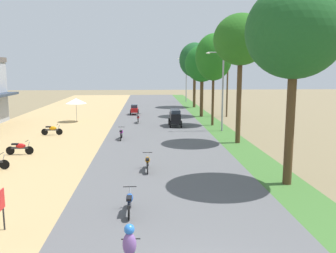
{
  "coord_description": "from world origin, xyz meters",
  "views": [
    {
      "loc": [
        -1.13,
        -8.07,
        5.71
      ],
      "look_at": [
        0.57,
        19.76,
        1.21
      ],
      "focal_mm": 38.4,
      "sensor_mm": 36.0,
      "label": 1
    }
  ],
  "objects_px": {
    "car_hatchback_red": "(134,109)",
    "parked_motorbike_third": "(52,129)",
    "median_tree_fourth": "(202,64)",
    "utility_pole_near": "(228,76)",
    "car_van_black": "(175,117)",
    "parked_motorbike_second": "(20,147)",
    "streetlamp_mid": "(186,76)",
    "motorbike_ahead_fifth": "(138,118)",
    "motorbike_ahead_second": "(130,201)",
    "motorbike_ahead_fourth": "(121,133)",
    "median_tree_fifth": "(195,60)",
    "vendor_umbrella": "(76,101)",
    "median_tree_nearest": "(295,32)",
    "motorbike_ahead_third": "(148,162)",
    "median_tree_third": "(214,57)",
    "streetlamp_near": "(223,85)",
    "median_tree_second": "(241,40)"
  },
  "relations": [
    {
      "from": "median_tree_nearest",
      "to": "streetlamp_mid",
      "type": "relative_size",
      "value": 1.27
    },
    {
      "from": "median_tree_nearest",
      "to": "streetlamp_near",
      "type": "bearing_deg",
      "value": 90.05
    },
    {
      "from": "median_tree_fourth",
      "to": "motorbike_ahead_third",
      "type": "distance_m",
      "value": 24.43
    },
    {
      "from": "motorbike_ahead_third",
      "to": "motorbike_ahead_fifth",
      "type": "xyz_separation_m",
      "value": [
        -0.9,
        17.97,
        0.0
      ]
    },
    {
      "from": "parked_motorbike_third",
      "to": "motorbike_ahead_second",
      "type": "relative_size",
      "value": 1.0
    },
    {
      "from": "median_tree_fourth",
      "to": "motorbike_ahead_fourth",
      "type": "distance_m",
      "value": 17.12
    },
    {
      "from": "utility_pole_near",
      "to": "motorbike_ahead_fourth",
      "type": "height_order",
      "value": "utility_pole_near"
    },
    {
      "from": "motorbike_ahead_fifth",
      "to": "streetlamp_mid",
      "type": "bearing_deg",
      "value": 72.32
    },
    {
      "from": "car_van_black",
      "to": "motorbike_ahead_second",
      "type": "bearing_deg",
      "value": -99.34
    },
    {
      "from": "parked_motorbike_third",
      "to": "median_tree_fourth",
      "type": "relative_size",
      "value": 0.22
    },
    {
      "from": "vendor_umbrella",
      "to": "median_tree_third",
      "type": "xyz_separation_m",
      "value": [
        14.13,
        -3.29,
        4.5
      ]
    },
    {
      "from": "median_tree_fourth",
      "to": "motorbike_ahead_fifth",
      "type": "bearing_deg",
      "value": -146.77
    },
    {
      "from": "median_tree_second",
      "to": "motorbike_ahead_fifth",
      "type": "relative_size",
      "value": 5.37
    },
    {
      "from": "median_tree_third",
      "to": "utility_pole_near",
      "type": "height_order",
      "value": "utility_pole_near"
    },
    {
      "from": "median_tree_third",
      "to": "motorbike_ahead_second",
      "type": "height_order",
      "value": "median_tree_third"
    },
    {
      "from": "parked_motorbike_second",
      "to": "motorbike_ahead_second",
      "type": "distance_m",
      "value": 12.86
    },
    {
      "from": "median_tree_fifth",
      "to": "motorbike_ahead_second",
      "type": "distance_m",
      "value": 40.37
    },
    {
      "from": "median_tree_fourth",
      "to": "motorbike_ahead_third",
      "type": "xyz_separation_m",
      "value": [
        -6.55,
        -22.84,
        -5.68
      ]
    },
    {
      "from": "car_hatchback_red",
      "to": "parked_motorbike_third",
      "type": "bearing_deg",
      "value": -116.23
    },
    {
      "from": "vendor_umbrella",
      "to": "median_tree_fourth",
      "type": "relative_size",
      "value": 0.3
    },
    {
      "from": "parked_motorbike_second",
      "to": "streetlamp_mid",
      "type": "xyz_separation_m",
      "value": [
        15.31,
        38.03,
        3.87
      ]
    },
    {
      "from": "utility_pole_near",
      "to": "car_van_black",
      "type": "relative_size",
      "value": 3.84
    },
    {
      "from": "median_tree_second",
      "to": "median_tree_third",
      "type": "height_order",
      "value": "median_tree_second"
    },
    {
      "from": "vendor_umbrella",
      "to": "motorbike_ahead_second",
      "type": "distance_m",
      "value": 26.19
    },
    {
      "from": "car_hatchback_red",
      "to": "median_tree_fourth",
      "type": "bearing_deg",
      "value": -14.48
    },
    {
      "from": "streetlamp_near",
      "to": "motorbike_ahead_third",
      "type": "xyz_separation_m",
      "value": [
        -6.88,
        -12.69,
        -3.69
      ]
    },
    {
      "from": "median_tree_second",
      "to": "motorbike_ahead_fifth",
      "type": "bearing_deg",
      "value": 126.43
    },
    {
      "from": "parked_motorbike_third",
      "to": "car_hatchback_red",
      "type": "height_order",
      "value": "car_hatchback_red"
    },
    {
      "from": "parked_motorbike_third",
      "to": "motorbike_ahead_fourth",
      "type": "distance_m",
      "value": 6.48
    },
    {
      "from": "median_tree_fourth",
      "to": "motorbike_ahead_fifth",
      "type": "distance_m",
      "value": 10.56
    },
    {
      "from": "streetlamp_near",
      "to": "car_hatchback_red",
      "type": "height_order",
      "value": "streetlamp_near"
    },
    {
      "from": "median_tree_fifth",
      "to": "utility_pole_near",
      "type": "bearing_deg",
      "value": -76.44
    },
    {
      "from": "median_tree_fourth",
      "to": "utility_pole_near",
      "type": "xyz_separation_m",
      "value": [
        3.02,
        -0.12,
        -1.44
      ]
    },
    {
      "from": "parked_motorbike_third",
      "to": "motorbike_ahead_fourth",
      "type": "relative_size",
      "value": 1.0
    },
    {
      "from": "car_van_black",
      "to": "utility_pole_near",
      "type": "bearing_deg",
      "value": 46.98
    },
    {
      "from": "parked_motorbike_third",
      "to": "median_tree_fifth",
      "type": "distance_m",
      "value": 27.22
    },
    {
      "from": "parked_motorbike_third",
      "to": "median_tree_nearest",
      "type": "distance_m",
      "value": 21.76
    },
    {
      "from": "motorbike_ahead_fourth",
      "to": "motorbike_ahead_fifth",
      "type": "relative_size",
      "value": 1.0
    },
    {
      "from": "median_tree_second",
      "to": "motorbike_ahead_third",
      "type": "height_order",
      "value": "median_tree_second"
    },
    {
      "from": "car_van_black",
      "to": "motorbike_ahead_fourth",
      "type": "distance_m",
      "value": 7.93
    },
    {
      "from": "streetlamp_mid",
      "to": "motorbike_ahead_fifth",
      "type": "xyz_separation_m",
      "value": [
        -7.78,
        -24.42,
        -3.85
      ]
    },
    {
      "from": "parked_motorbike_third",
      "to": "median_tree_fifth",
      "type": "xyz_separation_m",
      "value": [
        15.19,
        21.67,
        6.36
      ]
    },
    {
      "from": "streetlamp_near",
      "to": "car_van_black",
      "type": "bearing_deg",
      "value": 146.06
    },
    {
      "from": "parked_motorbike_second",
      "to": "motorbike_ahead_fifth",
      "type": "distance_m",
      "value": 15.56
    },
    {
      "from": "median_tree_fifth",
      "to": "vendor_umbrella",
      "type": "bearing_deg",
      "value": -136.44
    },
    {
      "from": "median_tree_fourth",
      "to": "car_hatchback_red",
      "type": "xyz_separation_m",
      "value": [
        -8.06,
        2.08,
        -5.5
      ]
    },
    {
      "from": "vendor_umbrella",
      "to": "motorbike_ahead_fourth",
      "type": "relative_size",
      "value": 1.4
    },
    {
      "from": "utility_pole_near",
      "to": "motorbike_ahead_third",
      "type": "xyz_separation_m",
      "value": [
        -9.57,
        -22.72,
        -4.24
      ]
    },
    {
      "from": "median_tree_third",
      "to": "streetlamp_near",
      "type": "relative_size",
      "value": 1.25
    },
    {
      "from": "median_tree_fifth",
      "to": "motorbike_ahead_fourth",
      "type": "distance_m",
      "value": 26.41
    }
  ]
}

